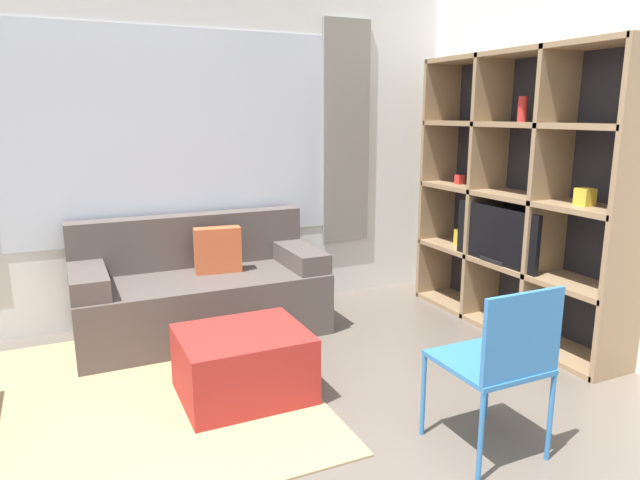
{
  "coord_description": "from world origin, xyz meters",
  "views": [
    {
      "loc": [
        -0.83,
        -1.5,
        1.62
      ],
      "look_at": [
        0.64,
        1.65,
        0.85
      ],
      "focal_mm": 32.0,
      "sensor_mm": 36.0,
      "label": 1
    }
  ],
  "objects": [
    {
      "name": "wall_right",
      "position": [
        2.47,
        1.5,
        1.35
      ],
      "size": [
        0.07,
        4.19,
        2.7
      ],
      "primitive_type": "cube",
      "color": "white",
      "rests_on": "ground_plane"
    },
    {
      "name": "shelving_unit",
      "position": [
        2.27,
        1.67,
        1.02
      ],
      "size": [
        0.38,
        1.91,
        2.06
      ],
      "color": "#232328",
      "rests_on": "ground_plane"
    },
    {
      "name": "ottoman",
      "position": [
        0.06,
        1.47,
        0.2
      ],
      "size": [
        0.72,
        0.61,
        0.4
      ],
      "color": "#A82823",
      "rests_on": "ground_plane"
    },
    {
      "name": "folding_chair",
      "position": [
        0.98,
        0.39,
        0.52
      ],
      "size": [
        0.44,
        0.46,
        0.86
      ],
      "rotation": [
        0.0,
        0.0,
        3.14
      ],
      "color": "#3375B7",
      "rests_on": "ground_plane"
    },
    {
      "name": "wall_back",
      "position": [
        0.0,
        3.03,
        1.36
      ],
      "size": [
        6.06,
        0.11,
        2.7
      ],
      "color": "white",
      "rests_on": "ground_plane"
    },
    {
      "name": "area_rug",
      "position": [
        -0.74,
        1.69,
        0.01
      ],
      "size": [
        2.38,
        2.14,
        0.01
      ],
      "primitive_type": "cube",
      "color": "tan",
      "rests_on": "ground_plane"
    },
    {
      "name": "couch_main",
      "position": [
        0.08,
        2.57,
        0.32
      ],
      "size": [
        1.78,
        0.82,
        0.86
      ],
      "color": "#564C47",
      "rests_on": "ground_plane"
    }
  ]
}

